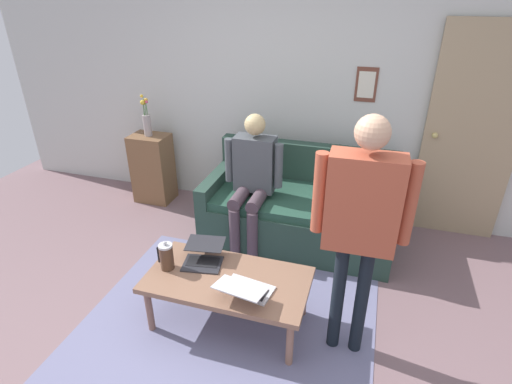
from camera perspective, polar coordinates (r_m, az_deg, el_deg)
name	(u,v)px	position (r m, az deg, el deg)	size (l,w,h in m)	color
ground_plane	(222,346)	(3.04, -4.88, -21.08)	(7.68, 7.68, 0.00)	#755A5F
area_rug	(224,330)	(3.13, -4.53, -19.06)	(2.14, 1.99, 0.01)	slate
back_wall	(295,88)	(4.24, 5.66, 14.61)	(7.04, 0.11, 2.70)	silver
interior_door	(471,137)	(4.24, 28.30, 6.95)	(0.82, 0.09, 2.05)	tan
couch	(299,210)	(3.96, 6.15, -2.57)	(1.79, 0.89, 0.88)	#263E34
coffee_table	(228,283)	(2.95, -4.07, -12.78)	(1.17, 0.61, 0.42)	#845E48
laptop_left	(245,289)	(2.76, -1.56, -13.64)	(0.38, 0.36, 0.13)	silver
laptop_center	(204,257)	(3.06, -7.50, -9.12)	(0.33, 0.36, 0.12)	#28282D
french_press	(166,256)	(3.01, -12.66, -8.95)	(0.12, 0.10, 0.23)	#4C3323
side_shelf	(153,168)	(4.78, -14.51, 3.30)	(0.42, 0.32, 0.80)	brown
flower_vase	(147,121)	(4.59, -15.33, 9.69)	(0.09, 0.09, 0.45)	#9F9493
person_standing	(361,215)	(2.43, 14.78, -3.13)	(0.59, 0.20, 1.68)	black
person_seated	(252,175)	(3.66, -0.52, 2.41)	(0.55, 0.51, 1.28)	#463740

